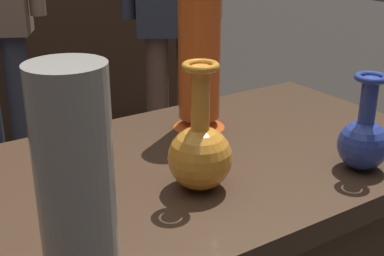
{
  "coord_description": "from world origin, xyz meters",
  "views": [
    {
      "loc": [
        -0.54,
        -0.85,
        1.28
      ],
      "look_at": [
        -0.02,
        -0.05,
        0.9
      ],
      "focal_mm": 49.67,
      "sensor_mm": 36.0,
      "label": 1
    }
  ],
  "objects_px": {
    "vase_left_accent": "(76,186)",
    "vase_right_accent": "(199,59)",
    "visitor_near_right": "(171,4)",
    "vase_centerpiece": "(200,151)",
    "vase_tall_behind": "(364,138)"
  },
  "relations": [
    {
      "from": "vase_tall_behind",
      "to": "vase_left_accent",
      "type": "bearing_deg",
      "value": -176.26
    },
    {
      "from": "vase_tall_behind",
      "to": "visitor_near_right",
      "type": "height_order",
      "value": "visitor_near_right"
    },
    {
      "from": "vase_left_accent",
      "to": "vase_right_accent",
      "type": "xyz_separation_m",
      "value": [
        0.47,
        0.42,
        0.01
      ]
    },
    {
      "from": "vase_tall_behind",
      "to": "vase_right_accent",
      "type": "xyz_separation_m",
      "value": [
        -0.15,
        0.38,
        0.1
      ]
    },
    {
      "from": "vase_centerpiece",
      "to": "visitor_near_right",
      "type": "relative_size",
      "value": 0.16
    },
    {
      "from": "visitor_near_right",
      "to": "vase_tall_behind",
      "type": "bearing_deg",
      "value": 104.03
    },
    {
      "from": "vase_tall_behind",
      "to": "vase_right_accent",
      "type": "bearing_deg",
      "value": 111.17
    },
    {
      "from": "vase_tall_behind",
      "to": "visitor_near_right",
      "type": "bearing_deg",
      "value": 72.85
    },
    {
      "from": "vase_left_accent",
      "to": "vase_right_accent",
      "type": "height_order",
      "value": "vase_right_accent"
    },
    {
      "from": "vase_tall_behind",
      "to": "vase_centerpiece",
      "type": "bearing_deg",
      "value": 160.76
    },
    {
      "from": "visitor_near_right",
      "to": "vase_right_accent",
      "type": "bearing_deg",
      "value": 92.77
    },
    {
      "from": "vase_tall_behind",
      "to": "vase_right_accent",
      "type": "distance_m",
      "value": 0.42
    },
    {
      "from": "vase_centerpiece",
      "to": "visitor_near_right",
      "type": "xyz_separation_m",
      "value": [
        0.78,
        1.39,
        0.04
      ]
    },
    {
      "from": "visitor_near_right",
      "to": "vase_left_accent",
      "type": "bearing_deg",
      "value": 86.06
    },
    {
      "from": "vase_centerpiece",
      "to": "visitor_near_right",
      "type": "distance_m",
      "value": 1.59
    }
  ]
}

